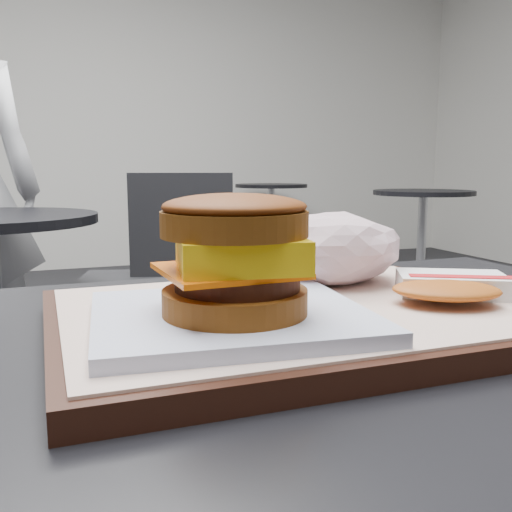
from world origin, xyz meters
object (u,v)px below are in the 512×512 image
at_px(crumpled_wrapper, 325,247).
at_px(neighbor_chair, 151,270).
at_px(breakfast_sandwich, 234,271).
at_px(serving_tray, 296,318).
at_px(hash_brown, 449,287).

bearing_deg(crumpled_wrapper, neighbor_chair, 85.64).
height_order(breakfast_sandwich, crumpled_wrapper, breakfast_sandwich).
bearing_deg(crumpled_wrapper, breakfast_sandwich, -138.37).
distance_m(breakfast_sandwich, neighbor_chair, 1.84).
bearing_deg(neighbor_chair, serving_tray, -96.30).
relative_size(serving_tray, breakfast_sandwich, 1.85).
relative_size(breakfast_sandwich, neighbor_chair, 0.23).
distance_m(breakfast_sandwich, hash_brown, 0.20).
bearing_deg(neighbor_chair, hash_brown, -92.03).
distance_m(serving_tray, neighbor_chair, 1.78).
height_order(serving_tray, breakfast_sandwich, breakfast_sandwich).
xyz_separation_m(crumpled_wrapper, neighbor_chair, (0.13, 1.67, -0.31)).
bearing_deg(breakfast_sandwich, neighbor_chair, 81.78).
height_order(serving_tray, neighbor_chair, neighbor_chair).
relative_size(hash_brown, crumpled_wrapper, 0.88).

